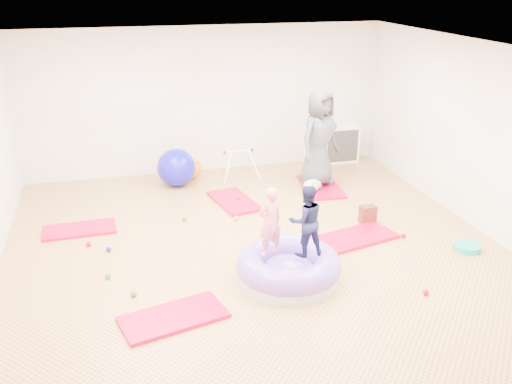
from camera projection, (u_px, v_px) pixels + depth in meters
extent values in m
cube|color=gold|center=(262.00, 260.00, 7.87)|extent=(7.00, 8.00, 0.01)
cube|color=white|center=(262.00, 54.00, 6.85)|extent=(7.00, 8.00, 0.01)
cube|color=beige|center=(207.00, 100.00, 10.96)|extent=(7.00, 0.01, 2.80)
cube|color=beige|center=(424.00, 350.00, 3.76)|extent=(7.00, 0.01, 2.80)
cube|color=beige|center=(496.00, 144.00, 8.20)|extent=(0.01, 8.00, 2.80)
cube|color=#BD0132|center=(174.00, 317.00, 6.54)|extent=(1.30, 0.86, 0.05)
cube|color=#BD0132|center=(80.00, 229.00, 8.75)|extent=(1.10, 0.58, 0.05)
cube|color=#BD0132|center=(234.00, 201.00, 9.82)|extent=(0.79, 1.24, 0.05)
cube|color=#BD0132|center=(355.00, 237.00, 8.49)|extent=(1.33, 0.88, 0.05)
cube|color=#BD0132|center=(321.00, 186.00, 10.48)|extent=(0.75, 1.31, 0.05)
cylinder|color=silver|center=(288.00, 274.00, 7.36)|extent=(1.32, 1.32, 0.15)
torus|color=#7951C8|center=(289.00, 265.00, 7.31)|extent=(1.36, 1.36, 0.36)
ellipsoid|color=#7951C8|center=(288.00, 271.00, 7.34)|extent=(0.72, 0.72, 0.32)
imported|color=pink|center=(270.00, 218.00, 7.11)|extent=(0.39, 0.31, 0.92)
imported|color=#1A1C41|center=(306.00, 217.00, 7.11)|extent=(0.47, 0.37, 0.94)
imported|color=#464750|center=(319.00, 138.00, 10.20)|extent=(1.03, 0.91, 1.76)
ellipsoid|color=#B7EBFF|center=(312.00, 185.00, 10.23)|extent=(0.33, 0.21, 0.19)
sphere|color=tan|center=(315.00, 186.00, 10.09)|extent=(0.15, 0.15, 0.15)
sphere|color=#1311C1|center=(239.00, 200.00, 9.82)|extent=(0.08, 0.08, 0.08)
sphere|color=red|center=(403.00, 236.00, 8.51)|extent=(0.08, 0.08, 0.08)
sphere|color=yellow|center=(236.00, 218.00, 9.12)|extent=(0.08, 0.08, 0.08)
sphere|color=#2E7C28|center=(108.00, 276.00, 7.38)|extent=(0.08, 0.08, 0.08)
sphere|color=red|center=(370.00, 217.00, 9.15)|extent=(0.08, 0.08, 0.08)
sphere|color=#2E7C28|center=(184.00, 219.00, 9.08)|extent=(0.08, 0.08, 0.08)
sphere|color=#1311C1|center=(109.00, 249.00, 8.10)|extent=(0.08, 0.08, 0.08)
sphere|color=red|center=(89.00, 244.00, 8.25)|extent=(0.08, 0.08, 0.08)
sphere|color=#2E7C28|center=(134.00, 294.00, 6.98)|extent=(0.08, 0.08, 0.08)
sphere|color=red|center=(426.00, 292.00, 7.02)|extent=(0.08, 0.08, 0.08)
sphere|color=#1311C1|center=(176.00, 168.00, 10.47)|extent=(0.71, 0.71, 0.71)
sphere|color=orange|center=(191.00, 168.00, 10.90)|extent=(0.41, 0.41, 0.41)
cylinder|color=white|center=(228.00, 168.00, 10.63)|extent=(0.21, 0.21, 0.55)
cylinder|color=white|center=(223.00, 160.00, 11.05)|extent=(0.21, 0.21, 0.55)
cylinder|color=white|center=(255.00, 166.00, 10.75)|extent=(0.21, 0.21, 0.55)
cylinder|color=white|center=(248.00, 158.00, 11.18)|extent=(0.21, 0.21, 0.55)
cylinder|color=white|center=(238.00, 151.00, 10.81)|extent=(0.54, 0.03, 0.03)
sphere|color=red|center=(225.00, 152.00, 10.75)|extent=(0.06, 0.06, 0.06)
sphere|color=#1311C1|center=(252.00, 150.00, 10.88)|extent=(0.06, 0.06, 0.06)
cube|color=white|center=(339.00, 144.00, 11.81)|extent=(0.76, 0.37, 0.76)
cube|color=#383535|center=(343.00, 146.00, 11.64)|extent=(0.66, 0.02, 0.66)
cube|color=white|center=(340.00, 144.00, 11.76)|extent=(0.02, 0.26, 0.67)
cube|color=white|center=(340.00, 144.00, 11.76)|extent=(0.67, 0.26, 0.02)
cylinder|color=#12AC95|center=(467.00, 247.00, 8.15)|extent=(0.39, 0.39, 0.09)
cube|color=#9A3417|center=(368.00, 215.00, 8.98)|extent=(0.26, 0.16, 0.29)
cylinder|color=yellow|center=(183.00, 311.00, 6.68)|extent=(0.18, 0.18, 0.03)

